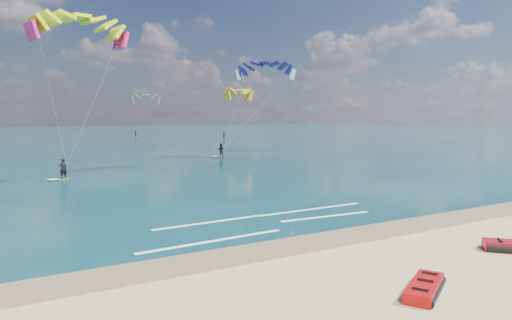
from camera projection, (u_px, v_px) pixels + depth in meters
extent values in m
plane|color=tan|center=(106.00, 162.00, 50.53)|extent=(320.00, 320.00, 0.00)
cube|color=brown|center=(297.00, 244.00, 18.55)|extent=(320.00, 2.40, 0.01)
cube|color=#092D35|center=(48.00, 137.00, 105.85)|extent=(320.00, 200.00, 0.04)
cube|color=yellow|center=(63.00, 179.00, 36.99)|extent=(1.18, 1.12, 0.05)
imported|color=black|center=(63.00, 169.00, 36.91)|extent=(0.67, 0.51, 1.64)
cylinder|color=black|center=(67.00, 166.00, 36.78)|extent=(0.40, 0.36, 0.04)
cube|color=gold|center=(221.00, 156.00, 56.79)|extent=(1.32, 0.61, 0.06)
imported|color=black|center=(221.00, 150.00, 56.70)|extent=(0.96, 0.87, 1.62)
cylinder|color=black|center=(224.00, 148.00, 56.57)|extent=(0.51, 0.13, 0.04)
cube|color=white|center=(212.00, 222.00, 22.22)|extent=(6.08, 0.46, 0.01)
cube|color=white|center=(213.00, 241.00, 18.89)|extent=(6.65, 0.60, 0.01)
cube|color=white|center=(311.00, 209.00, 25.22)|extent=(6.82, 0.31, 0.01)
cube|color=white|center=(326.00, 216.00, 23.44)|extent=(5.29, 0.62, 0.01)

